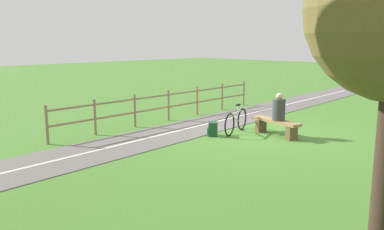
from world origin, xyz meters
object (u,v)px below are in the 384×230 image
Objects in this scene: bicycle at (236,121)px; person_seated at (279,109)px; bench at (276,125)px; backpack at (213,129)px.

person_seated is at bearing 99.44° from bicycle.
backpack is (1.29, 1.32, -0.12)m from bench.
person_seated is at bearing -136.56° from backpack.
bicycle reaches higher than backpack.
bicycle is 0.82m from backpack.
person_seated reaches higher than backpack.
bench is at bearing 102.10° from bicycle.
person_seated is (-0.09, 0.02, 0.49)m from bench.
bicycle is at bearing -107.67° from backpack.
bicycle is at bearing 36.48° from person_seated.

